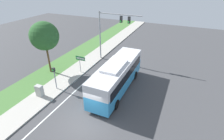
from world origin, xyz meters
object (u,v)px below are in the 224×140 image
Objects in this scene: bus at (117,75)px; street_sign at (80,61)px; pedestrian_signal at (54,75)px; signal_gantry at (111,27)px; utility_cabinet at (39,91)px.

street_sign is (-5.90, 1.65, -0.12)m from bus.
pedestrian_signal is at bearing -95.81° from street_sign.
pedestrian_signal is 4.51m from street_sign.
street_sign is (-2.03, -5.33, -3.37)m from signal_gantry.
utility_cabinet is (-7.09, -4.65, -1.16)m from bus.
bus is at bearing -60.98° from signal_gantry.
signal_gantry is at bearing 74.52° from utility_cabinet.
bus is 1.39× the size of signal_gantry.
signal_gantry reaches higher than bus.
bus is at bearing -15.59° from street_sign.
signal_gantry reaches higher than pedestrian_signal.
pedestrian_signal is 2.28m from utility_cabinet.
signal_gantry is at bearing 119.02° from bus.
street_sign is at bearing -110.88° from signal_gantry.
utility_cabinet is at bearing -105.48° from signal_gantry.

